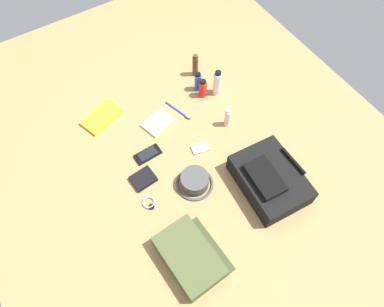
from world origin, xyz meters
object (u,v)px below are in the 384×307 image
at_px(cologne_bottle, 195,65).
at_px(wallet, 143,179).
at_px(toothbrush, 179,111).
at_px(lotion_bottle, 227,118).
at_px(bucket_hat, 195,181).
at_px(media_player, 200,148).
at_px(deodorant_spray, 198,82).
at_px(paperback_novel, 102,117).
at_px(notepad, 158,123).
at_px(toiletry_pouch, 190,256).
at_px(cell_phone, 148,154).
at_px(sunscreen_spray, 203,89).
at_px(backpack, 269,180).
at_px(wristwatch, 149,203).
at_px(toothpaste_tube, 217,83).

bearing_deg(cologne_bottle, wallet, -52.45).
relative_size(cologne_bottle, toothbrush, 0.85).
bearing_deg(lotion_bottle, cologne_bottle, 172.66).
xyz_separation_m(bucket_hat, media_player, (-0.15, 0.13, -0.03)).
height_order(deodorant_spray, wallet, deodorant_spray).
distance_m(paperback_novel, media_player, 0.55).
bearing_deg(bucket_hat, notepad, 176.37).
relative_size(toiletry_pouch, deodorant_spray, 2.48).
relative_size(cell_phone, wallet, 1.23).
bearing_deg(sunscreen_spray, backpack, -3.55).
bearing_deg(cologne_bottle, toothbrush, -49.87).
xyz_separation_m(lotion_bottle, wristwatch, (0.18, -0.56, -0.05)).
height_order(backpack, toothpaste_tube, toothpaste_tube).
distance_m(backpack, paperback_novel, 0.93).
relative_size(cologne_bottle, deodorant_spray, 1.18).
bearing_deg(cologne_bottle, bucket_hat, -32.63).
height_order(sunscreen_spray, wristwatch, sunscreen_spray).
xyz_separation_m(backpack, bucket_hat, (-0.19, -0.29, -0.03)).
height_order(wallet, notepad, wallet).
distance_m(sunscreen_spray, paperback_novel, 0.56).
bearing_deg(cologne_bottle, notepad, -61.59).
xyz_separation_m(toiletry_pouch, notepad, (-0.69, 0.23, -0.03)).
bearing_deg(toothbrush, bucket_hat, -21.45).
relative_size(lotion_bottle, paperback_novel, 0.51).
height_order(toothpaste_tube, wallet, toothpaste_tube).
bearing_deg(wallet, toothbrush, 121.10).
relative_size(toothpaste_tube, wallet, 1.47).
height_order(bucket_hat, media_player, bucket_hat).
bearing_deg(media_player, wristwatch, -70.97).
xyz_separation_m(paperback_novel, wristwatch, (0.56, -0.02, -0.00)).
bearing_deg(lotion_bottle, paperback_novel, -125.63).
bearing_deg(wallet, toiletry_pouch, -5.90).
bearing_deg(backpack, bucket_hat, -122.86).
bearing_deg(cologne_bottle, paperback_novel, -89.95).
bearing_deg(toothpaste_tube, toiletry_pouch, -41.12).
relative_size(bucket_hat, lotion_bottle, 1.48).
distance_m(toiletry_pouch, notepad, 0.73).
height_order(cologne_bottle, deodorant_spray, cologne_bottle).
distance_m(media_player, notepad, 0.27).
relative_size(bucket_hat, wallet, 1.62).
bearing_deg(toothpaste_tube, bucket_hat, -44.56).
height_order(cell_phone, wristwatch, cell_phone).
height_order(deodorant_spray, cell_phone, deodorant_spray).
bearing_deg(toiletry_pouch, sunscreen_spray, 143.63).
xyz_separation_m(paperback_novel, toothbrush, (0.18, 0.37, -0.00)).
bearing_deg(backpack, media_player, -154.49).
xyz_separation_m(sunscreen_spray, media_player, (0.29, -0.20, -0.05)).
distance_m(deodorant_spray, wallet, 0.63).
xyz_separation_m(media_player, notepad, (-0.25, -0.10, 0.00)).
xyz_separation_m(sunscreen_spray, toothpaste_tube, (0.03, 0.08, 0.02)).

